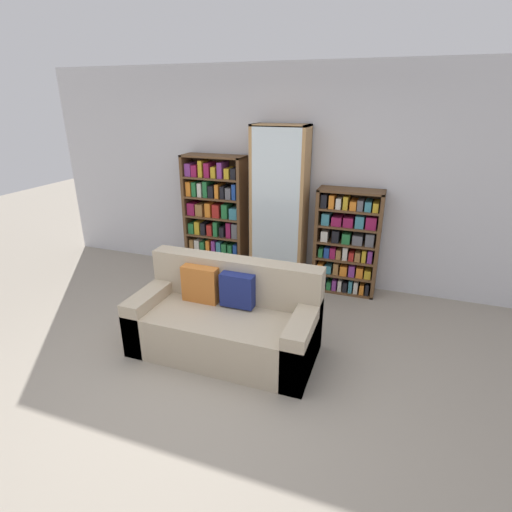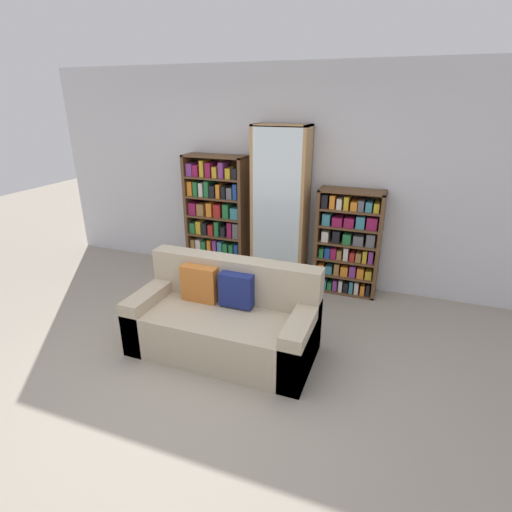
# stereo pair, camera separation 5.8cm
# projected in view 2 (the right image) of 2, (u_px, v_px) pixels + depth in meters

# --- Properties ---
(ground_plane) EXTENTS (16.00, 16.00, 0.00)m
(ground_plane) POSITION_uv_depth(u_px,v_px,m) (192.00, 383.00, 3.45)
(ground_plane) COLOR gray
(wall_back) EXTENTS (6.69, 0.06, 2.70)m
(wall_back) POSITION_uv_depth(u_px,v_px,m) (281.00, 177.00, 5.11)
(wall_back) COLOR silver
(wall_back) RESTS_ON ground
(couch) EXTENTS (1.73, 0.80, 0.86)m
(couch) POSITION_uv_depth(u_px,v_px,m) (224.00, 321.00, 3.82)
(couch) COLOR tan
(couch) RESTS_ON ground
(bookshelf_left) EXTENTS (0.83, 0.32, 1.62)m
(bookshelf_left) POSITION_uv_depth(u_px,v_px,m) (217.00, 218.00, 5.41)
(bookshelf_left) COLOR brown
(bookshelf_left) RESTS_ON ground
(display_cabinet) EXTENTS (0.68, 0.36, 2.02)m
(display_cabinet) POSITION_uv_depth(u_px,v_px,m) (280.00, 208.00, 5.02)
(display_cabinet) COLOR #AD7F4C
(display_cabinet) RESTS_ON ground
(bookshelf_right) EXTENTS (0.77, 0.32, 1.30)m
(bookshelf_right) POSITION_uv_depth(u_px,v_px,m) (348.00, 243.00, 4.89)
(bookshelf_right) COLOR brown
(bookshelf_right) RESTS_ON ground
(wine_bottle) EXTENTS (0.08, 0.08, 0.35)m
(wine_bottle) POSITION_uv_depth(u_px,v_px,m) (296.00, 289.00, 4.83)
(wine_bottle) COLOR black
(wine_bottle) RESTS_ON ground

